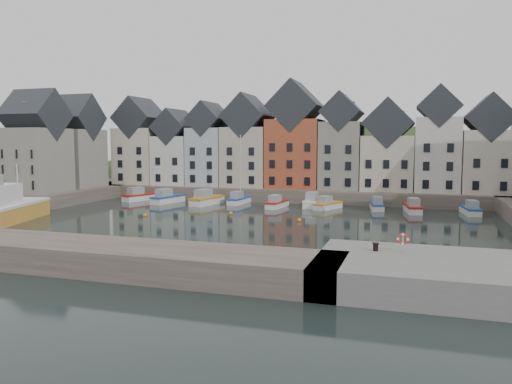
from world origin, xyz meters
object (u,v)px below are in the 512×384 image
at_px(mooring_bollard, 376,246).
at_px(boat_d, 239,199).
at_px(large_vessel, 6,209).
at_px(life_ring_post, 403,239).
at_px(boat_a, 139,196).

bearing_deg(mooring_bollard, boat_d, 122.21).
height_order(large_vessel, life_ring_post, large_vessel).
bearing_deg(mooring_bollard, boat_a, 137.96).
distance_m(boat_a, large_vessel, 25.18).
height_order(boat_a, large_vessel, large_vessel).
distance_m(boat_d, mooring_bollard, 44.27).
relative_size(large_vessel, mooring_bollard, 25.73).
relative_size(large_vessel, life_ring_post, 11.08).
bearing_deg(life_ring_post, boat_d, 124.36).
bearing_deg(life_ring_post, mooring_bollard, -170.97).
bearing_deg(mooring_bollard, large_vessel, 164.97).
xyz_separation_m(boat_a, boat_d, (17.18, 0.69, -0.02)).
xyz_separation_m(large_vessel, life_ring_post, (45.67, -11.49, 1.16)).
height_order(mooring_bollard, life_ring_post, life_ring_post).
distance_m(large_vessel, life_ring_post, 47.11).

